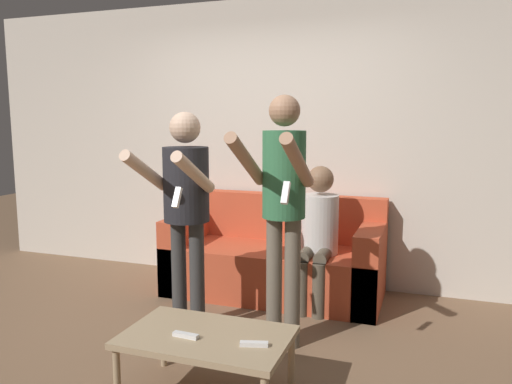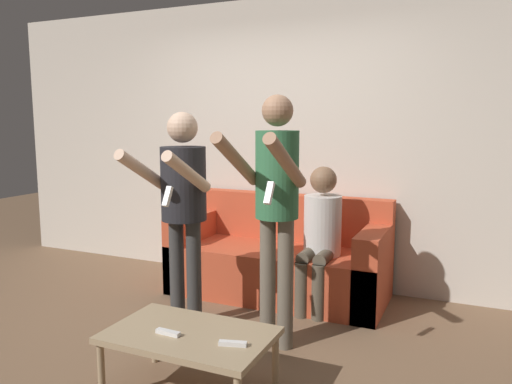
{
  "view_description": "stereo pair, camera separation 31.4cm",
  "coord_description": "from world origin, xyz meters",
  "px_view_note": "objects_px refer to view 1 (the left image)",
  "views": [
    {
      "loc": [
        1.45,
        -2.92,
        1.56
      ],
      "look_at": [
        0.16,
        0.75,
        1.0
      ],
      "focal_mm": 35.0,
      "sensor_mm": 36.0,
      "label": 1
    },
    {
      "loc": [
        1.74,
        -2.8,
        1.56
      ],
      "look_at": [
        0.16,
        0.75,
        1.0
      ],
      "focal_mm": 35.0,
      "sensor_mm": 36.0,
      "label": 2
    }
  ],
  "objects_px": {
    "person_standing_right": "(283,195)",
    "remote_far": "(254,344)",
    "person_seated": "(318,229)",
    "coffee_table": "(207,340)",
    "person_standing_left": "(185,197)",
    "remote_near": "(186,335)",
    "couch": "(275,261)"
  },
  "relations": [
    {
      "from": "coffee_table",
      "to": "remote_near",
      "type": "bearing_deg",
      "value": -139.9
    },
    {
      "from": "person_seated",
      "to": "coffee_table",
      "type": "distance_m",
      "value": 1.67
    },
    {
      "from": "person_seated",
      "to": "remote_far",
      "type": "height_order",
      "value": "person_seated"
    },
    {
      "from": "person_standing_left",
      "to": "person_standing_right",
      "type": "height_order",
      "value": "person_standing_right"
    },
    {
      "from": "remote_far",
      "to": "coffee_table",
      "type": "bearing_deg",
      "value": 169.97
    },
    {
      "from": "person_standing_left",
      "to": "remote_near",
      "type": "relative_size",
      "value": 10.71
    },
    {
      "from": "person_standing_left",
      "to": "remote_far",
      "type": "xyz_separation_m",
      "value": [
        0.82,
        -0.83,
        -0.62
      ]
    },
    {
      "from": "coffee_table",
      "to": "remote_far",
      "type": "relative_size",
      "value": 6.02
    },
    {
      "from": "person_standing_right",
      "to": "person_seated",
      "type": "relative_size",
      "value": 1.46
    },
    {
      "from": "couch",
      "to": "person_standing_right",
      "type": "xyz_separation_m",
      "value": [
        0.37,
        -1.02,
        0.77
      ]
    },
    {
      "from": "person_standing_left",
      "to": "coffee_table",
      "type": "xyz_separation_m",
      "value": [
        0.52,
        -0.77,
        -0.67
      ]
    },
    {
      "from": "coffee_table",
      "to": "couch",
      "type": "bearing_deg",
      "value": 94.9
    },
    {
      "from": "person_standing_left",
      "to": "couch",
      "type": "bearing_deg",
      "value": 70.1
    },
    {
      "from": "remote_near",
      "to": "person_standing_left",
      "type": "bearing_deg",
      "value": 116.74
    },
    {
      "from": "coffee_table",
      "to": "remote_near",
      "type": "relative_size",
      "value": 6.12
    },
    {
      "from": "person_standing_left",
      "to": "remote_far",
      "type": "height_order",
      "value": "person_standing_left"
    },
    {
      "from": "remote_near",
      "to": "coffee_table",
      "type": "bearing_deg",
      "value": 40.1
    },
    {
      "from": "remote_far",
      "to": "couch",
      "type": "bearing_deg",
      "value": 103.85
    },
    {
      "from": "person_standing_right",
      "to": "remote_far",
      "type": "distance_m",
      "value": 1.07
    },
    {
      "from": "person_seated",
      "to": "coffee_table",
      "type": "relative_size",
      "value": 1.28
    },
    {
      "from": "person_standing_left",
      "to": "person_seated",
      "type": "bearing_deg",
      "value": 46.79
    },
    {
      "from": "person_seated",
      "to": "remote_near",
      "type": "bearing_deg",
      "value": -102.16
    },
    {
      "from": "coffee_table",
      "to": "remote_near",
      "type": "xyz_separation_m",
      "value": [
        -0.09,
        -0.08,
        0.05
      ]
    },
    {
      "from": "couch",
      "to": "remote_far",
      "type": "relative_size",
      "value": 12.37
    },
    {
      "from": "coffee_table",
      "to": "remote_near",
      "type": "distance_m",
      "value": 0.13
    },
    {
      "from": "remote_near",
      "to": "remote_far",
      "type": "height_order",
      "value": "same"
    },
    {
      "from": "person_standing_right",
      "to": "person_seated",
      "type": "height_order",
      "value": "person_standing_right"
    },
    {
      "from": "person_standing_right",
      "to": "remote_far",
      "type": "height_order",
      "value": "person_standing_right"
    },
    {
      "from": "couch",
      "to": "person_standing_left",
      "type": "bearing_deg",
      "value": -109.9
    },
    {
      "from": "person_standing_left",
      "to": "remote_near",
      "type": "height_order",
      "value": "person_standing_left"
    },
    {
      "from": "person_standing_left",
      "to": "person_seated",
      "type": "distance_m",
      "value": 1.21
    },
    {
      "from": "person_standing_left",
      "to": "coffee_table",
      "type": "bearing_deg",
      "value": -56.14
    }
  ]
}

